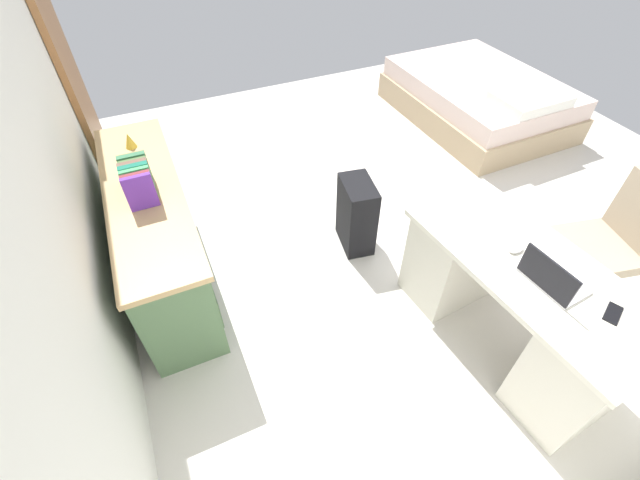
# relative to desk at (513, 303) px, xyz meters

# --- Properties ---
(ground_plane) EXTENTS (5.91, 5.91, 0.00)m
(ground_plane) POSITION_rel_desk_xyz_m (1.21, -0.21, -0.38)
(ground_plane) COLOR beige
(wall_back) EXTENTS (4.61, 0.10, 2.56)m
(wall_back) POSITION_rel_desk_xyz_m (1.21, 2.25, 0.90)
(wall_back) COLOR silver
(wall_back) RESTS_ON ground_plane
(door_wooden) EXTENTS (0.88, 0.05, 2.04)m
(door_wooden) POSITION_rel_desk_xyz_m (2.97, 2.17, 0.64)
(door_wooden) COLOR #936038
(door_wooden) RESTS_ON ground_plane
(desk) EXTENTS (1.49, 0.78, 0.73)m
(desk) POSITION_rel_desk_xyz_m (0.00, 0.00, 0.00)
(desk) COLOR silver
(desk) RESTS_ON ground_plane
(office_chair) EXTENTS (0.55, 0.55, 0.94)m
(office_chair) POSITION_rel_desk_xyz_m (0.07, -0.81, 0.04)
(office_chair) COLOR black
(office_chair) RESTS_ON ground_plane
(credenza) EXTENTS (1.80, 0.48, 0.77)m
(credenza) POSITION_rel_desk_xyz_m (1.49, 1.86, 0.01)
(credenza) COLOR #4C6B47
(credenza) RESTS_ON ground_plane
(bed) EXTENTS (1.92, 1.43, 0.58)m
(bed) POSITION_rel_desk_xyz_m (2.43, -1.74, -0.14)
(bed) COLOR tan
(bed) RESTS_ON ground_plane
(suitcase_black) EXTENTS (0.39, 0.28, 0.59)m
(suitcase_black) POSITION_rel_desk_xyz_m (1.19, 0.44, -0.09)
(suitcase_black) COLOR black
(suitcase_black) RESTS_ON ground_plane
(laptop) EXTENTS (0.33, 0.25, 0.21)m
(laptop) POSITION_rel_desk_xyz_m (-0.13, 0.03, 0.39)
(laptop) COLOR #B7B7BC
(laptop) RESTS_ON desk
(computer_mouse) EXTENTS (0.07, 0.10, 0.03)m
(computer_mouse) POSITION_rel_desk_xyz_m (0.13, 0.01, 0.36)
(computer_mouse) COLOR white
(computer_mouse) RESTS_ON desk
(cell_phone_near_laptop) EXTENTS (0.12, 0.15, 0.01)m
(cell_phone_near_laptop) POSITION_rel_desk_xyz_m (-0.41, -0.12, 0.35)
(cell_phone_near_laptop) COLOR black
(cell_phone_near_laptop) RESTS_ON desk
(book_row) EXTENTS (0.35, 0.17, 0.23)m
(book_row) POSITION_rel_desk_xyz_m (1.46, 1.87, 0.50)
(book_row) COLOR #6330A9
(book_row) RESTS_ON credenza
(figurine_small) EXTENTS (0.08, 0.08, 0.11)m
(figurine_small) POSITION_rel_desk_xyz_m (2.04, 1.87, 0.45)
(figurine_small) COLOR gold
(figurine_small) RESTS_ON credenza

